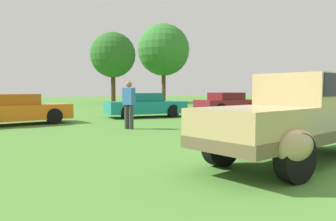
{
  "coord_description": "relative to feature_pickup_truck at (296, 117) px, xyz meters",
  "views": [
    {
      "loc": [
        -5.71,
        -3.48,
        1.4
      ],
      "look_at": [
        -0.87,
        3.55,
        0.86
      ],
      "focal_mm": 35.49,
      "sensor_mm": 36.0,
      "label": 1
    }
  ],
  "objects": [
    {
      "name": "ground_plane",
      "position": [
        0.11,
        -0.32,
        -0.87
      ],
      "size": [
        120.0,
        120.0,
        0.0
      ],
      "primitive_type": "plane",
      "color": "#4C8433"
    },
    {
      "name": "feature_pickup_truck",
      "position": [
        0.0,
        0.0,
        0.0
      ],
      "size": [
        4.78,
        2.17,
        1.7
      ],
      "color": "brown",
      "rests_on": "ground_plane"
    },
    {
      "name": "show_car_orange",
      "position": [
        -3.12,
        10.4,
        -0.27
      ],
      "size": [
        4.15,
        2.09,
        1.22
      ],
      "color": "orange",
      "rests_on": "ground_plane"
    },
    {
      "name": "show_car_teal",
      "position": [
        2.96,
        10.67,
        -0.27
      ],
      "size": [
        4.2,
        2.46,
        1.22
      ],
      "color": "teal",
      "rests_on": "ground_plane"
    },
    {
      "name": "show_car_burgundy",
      "position": [
        8.46,
        10.34,
        -0.27
      ],
      "size": [
        4.03,
        2.05,
        1.22
      ],
      "color": "maroon",
      "rests_on": "ground_plane"
    },
    {
      "name": "spectator_near_truck",
      "position": [
        -0.1,
        6.62,
        0.04
      ],
      "size": [
        0.38,
        0.46,
        1.69
      ],
      "color": "#383838",
      "rests_on": "ground_plane"
    },
    {
      "name": "treeline_center",
      "position": [
        8.7,
        26.62,
        3.94
      ],
      "size": [
        4.48,
        4.48,
        7.07
      ],
      "color": "#47331E",
      "rests_on": "ground_plane"
    },
    {
      "name": "treeline_mid_right",
      "position": [
        14.83,
        26.72,
        4.86
      ],
      "size": [
        5.68,
        5.68,
        8.58
      ],
      "color": "brown",
      "rests_on": "ground_plane"
    }
  ]
}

